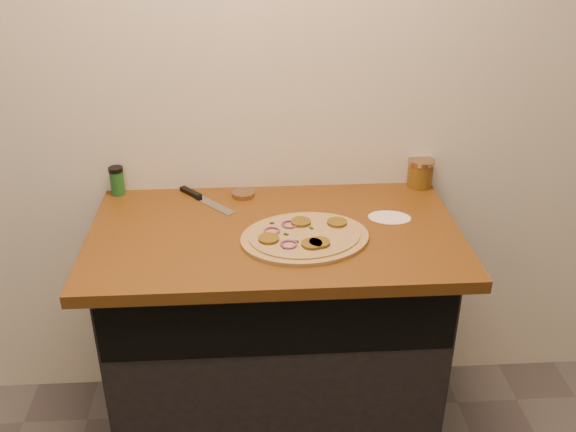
{
  "coord_description": "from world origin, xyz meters",
  "views": [
    {
      "loc": [
        -0.07,
        -0.4,
        1.9
      ],
      "look_at": [
        0.04,
        1.41,
        0.95
      ],
      "focal_mm": 40.0,
      "sensor_mm": 36.0,
      "label": 1
    }
  ],
  "objects": [
    {
      "name": "cabinet",
      "position": [
        0.0,
        1.45,
        0.43
      ],
      "size": [
        1.1,
        0.6,
        0.86
      ],
      "primitive_type": "cube",
      "color": "black",
      "rests_on": "ground"
    },
    {
      "name": "mason_jar_lid",
      "position": [
        -0.1,
        1.67,
        0.91
      ],
      "size": [
        0.09,
        0.09,
        0.02
      ],
      "primitive_type": "cylinder",
      "rotation": [
        0.0,
        0.0,
        -0.05
      ],
      "color": "#9A7B59",
      "rests_on": "countertop"
    },
    {
      "name": "countertop",
      "position": [
        0.0,
        1.42,
        0.88
      ],
      "size": [
        1.2,
        0.7,
        0.04
      ],
      "primitive_type": "cube",
      "color": "brown",
      "rests_on": "cabinet"
    },
    {
      "name": "spice_shaker",
      "position": [
        -0.55,
        1.72,
        0.95
      ],
      "size": [
        0.05,
        0.05,
        0.1
      ],
      "color": "#1C5A23",
      "rests_on": "countertop"
    },
    {
      "name": "flour_spill",
      "position": [
        0.39,
        1.48,
        0.9
      ],
      "size": [
        0.17,
        0.17,
        0.0
      ],
      "primitive_type": "cylinder",
      "rotation": [
        0.0,
        0.0,
        -0.18
      ],
      "color": "silver",
      "rests_on": "countertop"
    },
    {
      "name": "salsa_jar",
      "position": [
        0.55,
        1.72,
        0.95
      ],
      "size": [
        0.1,
        0.1,
        0.1
      ],
      "color": "#A02610",
      "rests_on": "countertop"
    },
    {
      "name": "chefs_knife",
      "position": [
        -0.25,
        1.65,
        0.91
      ],
      "size": [
        0.21,
        0.23,
        0.02
      ],
      "color": "#B7BAC1",
      "rests_on": "countertop"
    },
    {
      "name": "room_shell",
      "position": [
        0.0,
        0.0,
        1.7
      ],
      "size": [
        4.02,
        3.52,
        2.71
      ],
      "color": "silver",
      "rests_on": "ground"
    },
    {
      "name": "pizza",
      "position": [
        0.09,
        1.34,
        0.91
      ],
      "size": [
        0.46,
        0.46,
        0.03
      ],
      "color": "tan",
      "rests_on": "countertop"
    }
  ]
}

